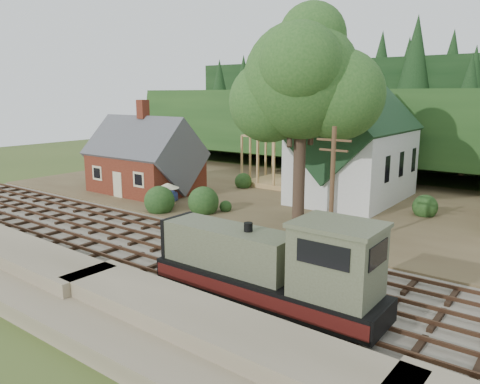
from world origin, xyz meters
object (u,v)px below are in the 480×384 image
Objects in this scene: car_blue at (169,197)px; car_green at (130,178)px; locomotive at (273,268)px; patio_set at (168,187)px.

car_blue is 10.85m from car_green.
car_green is (-10.05, 4.09, 0.06)m from car_blue.
locomotive reaches higher than patio_set.
car_blue is 2.38m from patio_set.
car_blue is at bearing 133.29° from patio_set.
car_green is 1.67× the size of patio_set.
car_green is 12.75m from patio_set.
car_blue is at bearing -104.21° from car_green.
car_blue is 0.87× the size of car_green.
patio_set is (-17.26, 10.32, 0.12)m from locomotive.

